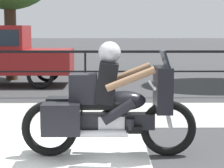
{
  "coord_description": "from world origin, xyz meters",
  "views": [
    {
      "loc": [
        0.55,
        -4.96,
        1.69
      ],
      "look_at": [
        0.61,
        1.92,
        0.79
      ],
      "focal_mm": 70.0,
      "sensor_mm": 36.0,
      "label": 1
    }
  ],
  "objects": [
    {
      "name": "sidewalk_band",
      "position": [
        0.0,
        3.4,
        0.01
      ],
      "size": [
        44.0,
        2.4,
        0.01
      ],
      "primitive_type": "cube",
      "color": "#A8A59E",
      "rests_on": "ground"
    },
    {
      "name": "fence_railing",
      "position": [
        0.0,
        5.52,
        0.89
      ],
      "size": [
        36.0,
        0.05,
        1.13
      ],
      "color": "black",
      "rests_on": "ground"
    },
    {
      "name": "motorcycle",
      "position": [
        0.53,
        0.63,
        0.67
      ],
      "size": [
        2.3,
        0.76,
        1.51
      ],
      "rotation": [
        0.0,
        0.0,
        -0.06
      ],
      "color": "black",
      "rests_on": "ground"
    }
  ]
}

